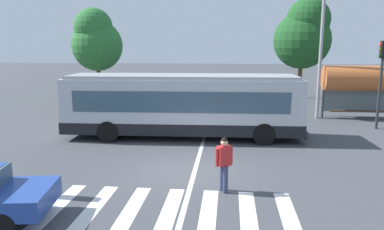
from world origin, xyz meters
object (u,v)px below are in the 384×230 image
object	(u,v)px
city_transit_bus	(183,105)
background_tree_left	(96,40)
parked_car_black	(156,94)
parked_car_teal	(226,96)
background_tree_right	(304,34)
parked_car_charcoal	(121,94)
pedestrian_crossing_street	(224,161)
parked_car_white	(188,96)
traffic_light_far_corner	(381,71)
bus_stop_shelter	(361,79)
twin_arm_street_lamp	(323,17)
parked_car_champagne	(262,97)

from	to	relation	value
city_transit_bus	background_tree_left	world-z (taller)	background_tree_left
parked_car_black	parked_car_teal	distance (m)	5.34
background_tree_right	parked_car_charcoal	bearing A→B (deg)	-160.62
pedestrian_crossing_street	parked_car_black	bearing A→B (deg)	108.27
parked_car_white	background_tree_right	distance (m)	11.54
pedestrian_crossing_street	traffic_light_far_corner	size ratio (longest dim) A/B	0.37
city_transit_bus	bus_stop_shelter	distance (m)	11.79
city_transit_bus	traffic_light_far_corner	bearing A→B (deg)	15.93
background_tree_right	twin_arm_street_lamp	bearing A→B (deg)	-94.23
parked_car_white	parked_car_champagne	size ratio (longest dim) A/B	1.01
city_transit_bus	bus_stop_shelter	world-z (taller)	bus_stop_shelter
pedestrian_crossing_street	bus_stop_shelter	bearing A→B (deg)	57.02
parked_car_teal	traffic_light_far_corner	bearing A→B (deg)	-40.12
parked_car_champagne	background_tree_left	xyz separation A→B (m)	(-13.81, 4.09, 4.11)
parked_car_white	background_tree_right	xyz separation A→B (m)	(9.15, 5.33, 4.59)
parked_car_champagne	bus_stop_shelter	bearing A→B (deg)	-33.37
parked_car_black	background_tree_left	distance (m)	8.01
parked_car_white	parked_car_charcoal	bearing A→B (deg)	176.93
bus_stop_shelter	twin_arm_street_lamp	bearing A→B (deg)	-175.27
city_transit_bus	background_tree_right	xyz separation A→B (m)	(8.34, 14.69, 3.77)
pedestrian_crossing_street	parked_car_charcoal	xyz separation A→B (m)	(-8.13, 16.30, -0.20)
parked_car_champagne	background_tree_right	xyz separation A→B (m)	(3.75, 5.17, 4.59)
traffic_light_far_corner	bus_stop_shelter	size ratio (longest dim) A/B	1.05
bus_stop_shelter	background_tree_left	world-z (taller)	background_tree_left
parked_car_champagne	background_tree_left	bearing A→B (deg)	163.50
city_transit_bus	background_tree_left	size ratio (longest dim) A/B	1.52
parked_car_champagne	parked_car_black	bearing A→B (deg)	176.64
traffic_light_far_corner	bus_stop_shelter	bearing A→B (deg)	89.67
parked_car_teal	background_tree_left	world-z (taller)	background_tree_left
parked_car_black	parked_car_white	xyz separation A→B (m)	(2.56, -0.63, 0.00)
background_tree_left	parked_car_champagne	bearing A→B (deg)	-16.50
parked_car_black	parked_car_charcoal	bearing A→B (deg)	-172.52
parked_car_teal	twin_arm_street_lamp	xyz separation A→B (m)	(5.70, -4.23, 5.30)
pedestrian_crossing_street	parked_car_teal	bearing A→B (deg)	90.52
parked_car_white	bus_stop_shelter	distance (m)	11.70
pedestrian_crossing_street	parked_car_champagne	xyz separation A→B (m)	(2.47, 16.18, -0.20)
city_transit_bus	parked_car_black	bearing A→B (deg)	108.66
parked_car_teal	background_tree_right	bearing A→B (deg)	37.26
parked_car_black	bus_stop_shelter	world-z (taller)	bus_stop_shelter
twin_arm_street_lamp	background_tree_right	distance (m)	9.13
pedestrian_crossing_street	parked_car_white	size ratio (longest dim) A/B	0.37
traffic_light_far_corner	twin_arm_street_lamp	bearing A→B (deg)	133.13
parked_car_champagne	background_tree_right	distance (m)	7.86
traffic_light_far_corner	background_tree_right	world-z (taller)	background_tree_right
parked_car_charcoal	bus_stop_shelter	xyz separation A→B (m)	(16.23, -3.82, 1.65)
pedestrian_crossing_street	parked_car_charcoal	bearing A→B (deg)	116.51
bus_stop_shelter	traffic_light_far_corner	bearing A→B (deg)	-90.33
parked_car_black	background_tree_left	xyz separation A→B (m)	(-5.85, 3.62, 4.11)
bus_stop_shelter	background_tree_left	xyz separation A→B (m)	(-19.43, 7.79, 2.46)
traffic_light_far_corner	city_transit_bus	bearing A→B (deg)	-164.07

